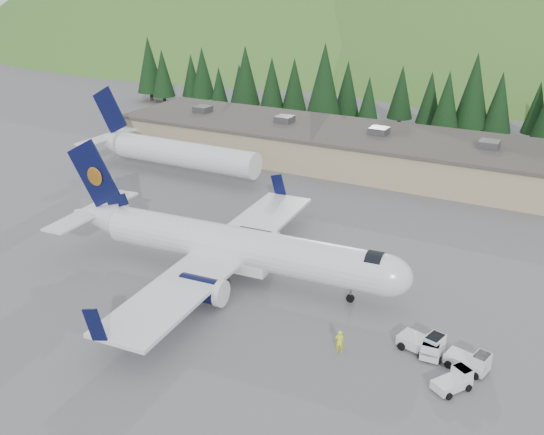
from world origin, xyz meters
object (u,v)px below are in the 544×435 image
at_px(ramp_worker, 339,342).
at_px(terminal_building, 345,147).
at_px(baggage_tug_a, 424,343).
at_px(baggage_tug_d, 432,349).
at_px(airliner, 231,247).
at_px(baggage_tug_b, 471,362).
at_px(second_airliner, 169,151).
at_px(baggage_tug_c, 455,380).

bearing_deg(ramp_worker, terminal_building, -91.99).
bearing_deg(baggage_tug_a, baggage_tug_d, -6.50).
bearing_deg(airliner, baggage_tug_b, -14.37).
relative_size(baggage_tug_a, ramp_worker, 1.91).
height_order(second_airliner, baggage_tug_c, second_airliner).
height_order(second_airliner, baggage_tug_a, second_airliner).
height_order(airliner, ramp_worker, airliner).
xyz_separation_m(baggage_tug_b, terminal_building, (-26.69, 42.17, 1.90)).
distance_m(airliner, baggage_tug_d, 20.31).
bearing_deg(baggage_tug_c, ramp_worker, 121.48).
bearing_deg(airliner, terminal_building, 91.83).
distance_m(second_airliner, terminal_building, 25.55).
bearing_deg(airliner, ramp_worker, -29.90).
distance_m(second_airliner, baggage_tug_a, 50.16).
bearing_deg(baggage_tug_c, baggage_tug_a, 75.48).
distance_m(baggage_tug_a, baggage_tug_c, 4.37).
relative_size(baggage_tug_a, baggage_tug_c, 1.20).
relative_size(baggage_tug_a, terminal_building, 0.05).
xyz_separation_m(airliner, second_airliner, (-23.90, 22.07, 0.22)).
bearing_deg(baggage_tug_b, baggage_tug_c, -89.25).
bearing_deg(second_airliner, baggage_tug_d, -30.57).
relative_size(airliner, ramp_worker, 18.59).
xyz_separation_m(baggage_tug_a, baggage_tug_b, (3.53, -0.59, -0.07)).
height_order(baggage_tug_c, ramp_worker, ramp_worker).
relative_size(baggage_tug_b, terminal_building, 0.05).
xyz_separation_m(airliner, terminal_building, (-3.99, 38.07, -0.48)).
height_order(second_airliner, terminal_building, second_airliner).
bearing_deg(second_airliner, baggage_tug_a, -30.70).
bearing_deg(baggage_tug_c, airliner, 105.86).
distance_m(baggage_tug_b, baggage_tug_d, 2.92).
height_order(airliner, baggage_tug_b, airliner).
distance_m(airliner, baggage_tug_c, 23.27).
relative_size(terminal_building, ramp_worker, 37.59).
distance_m(baggage_tug_c, ramp_worker, 8.62).
height_order(baggage_tug_a, terminal_building, terminal_building).
distance_m(baggage_tug_b, terminal_building, 49.94).
bearing_deg(ramp_worker, baggage_tug_a, -175.30).
xyz_separation_m(baggage_tug_b, baggage_tug_c, (-0.56, -2.62, -0.07)).
bearing_deg(baggage_tug_b, baggage_tug_d, -174.05).
distance_m(baggage_tug_c, terminal_building, 51.89).
xyz_separation_m(second_airliner, ramp_worker, (37.43, -28.60, -2.38)).
bearing_deg(baggage_tug_c, baggage_tug_d, 70.92).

